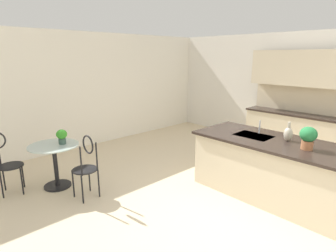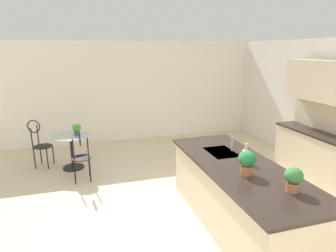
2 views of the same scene
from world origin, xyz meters
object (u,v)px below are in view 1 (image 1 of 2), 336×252
at_px(chair_by_island, 5,160).
at_px(bistro_table, 55,162).
at_px(chair_near_window, 86,164).
at_px(potted_plant_on_table, 62,136).
at_px(potted_plant_counter_near, 308,137).
at_px(vase_on_counter, 288,134).

bearing_deg(chair_by_island, bistro_table, 65.59).
height_order(chair_near_window, potted_plant_on_table, chair_near_window).
bearing_deg(chair_by_island, chair_near_window, 39.37).
relative_size(chair_near_window, potted_plant_on_table, 4.26).
height_order(chair_near_window, chair_by_island, same).
relative_size(potted_plant_counter_near, vase_on_counter, 1.10).
xyz_separation_m(potted_plant_counter_near, vase_on_counter, (-0.35, 0.20, -0.07)).
relative_size(chair_near_window, vase_on_counter, 3.62).
relative_size(bistro_table, potted_plant_on_table, 3.27).
bearing_deg(bistro_table, potted_plant_counter_near, 35.46).
bearing_deg(potted_plant_counter_near, vase_on_counter, 150.41).
xyz_separation_m(chair_by_island, potted_plant_on_table, (0.34, 0.79, 0.31)).
relative_size(potted_plant_on_table, potted_plant_counter_near, 0.77).
distance_m(bistro_table, chair_by_island, 0.73).
bearing_deg(bistro_table, potted_plant_on_table, 72.34).
relative_size(bistro_table, chair_by_island, 0.77).
distance_m(chair_near_window, vase_on_counter, 3.07).
bearing_deg(chair_by_island, vase_on_counter, 45.05).
bearing_deg(vase_on_counter, chair_near_window, -132.47).
xyz_separation_m(chair_by_island, vase_on_counter, (3.08, 3.08, 0.46)).
bearing_deg(potted_plant_on_table, bistro_table, -107.66).
distance_m(potted_plant_counter_near, vase_on_counter, 0.41).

